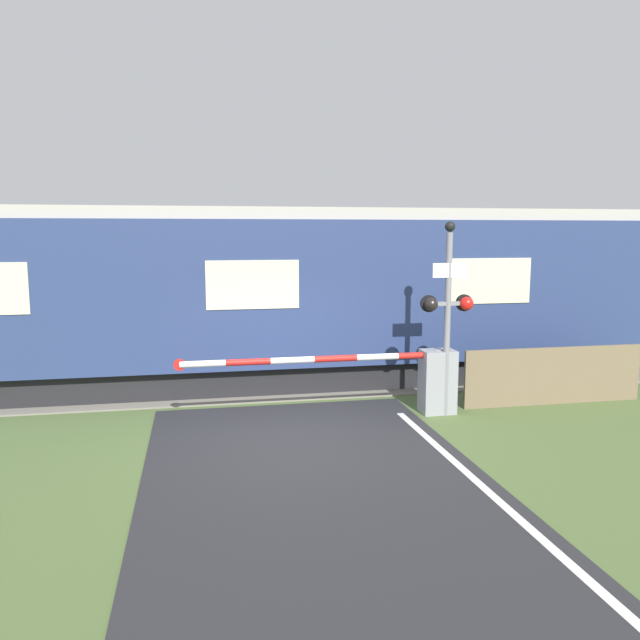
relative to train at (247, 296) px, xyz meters
name	(u,v)px	position (x,y,z in m)	size (l,w,h in m)	color
ground_plane	(297,440)	(0.45, -3.83, -1.92)	(80.00, 80.00, 0.00)	#4C6033
track_bed	(269,382)	(0.45, 0.00, -1.89)	(36.00, 3.20, 0.13)	slate
train	(247,296)	(0.00, 0.00, 0.00)	(17.69, 2.80, 3.74)	black
crossing_barrier	(419,378)	(2.84, -2.84, -1.26)	(4.95, 0.44, 1.18)	gray
signal_post	(448,307)	(3.27, -3.03, 0.04)	(0.96, 0.26, 3.44)	gray
roadside_fence	(554,376)	(5.58, -2.73, -1.37)	(3.63, 0.06, 1.10)	#726047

